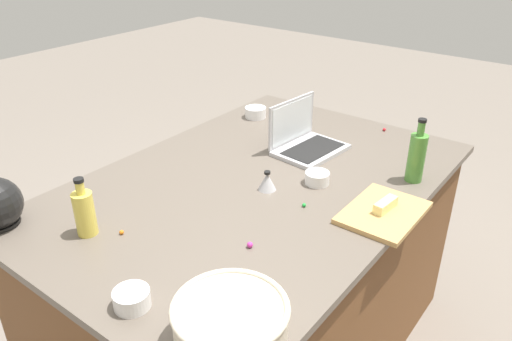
% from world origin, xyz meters
% --- Properties ---
extents(island_counter, '(1.75, 1.17, 0.90)m').
position_xyz_m(island_counter, '(0.00, 0.00, 0.45)').
color(island_counter, brown).
rests_on(island_counter, ground).
extents(laptop, '(0.33, 0.26, 0.22)m').
position_xyz_m(laptop, '(-0.37, -0.01, 0.95)').
color(laptop, '#B7B7BC').
rests_on(laptop, island_counter).
extents(mixing_bowl_large, '(0.29, 0.29, 0.13)m').
position_xyz_m(mixing_bowl_large, '(0.70, 0.46, 0.97)').
color(mixing_bowl_large, beige).
rests_on(mixing_bowl_large, island_counter).
extents(bottle_oil, '(0.07, 0.07, 0.21)m').
position_xyz_m(bottle_oil, '(0.62, -0.23, 0.98)').
color(bottle_oil, '#DBC64C').
rests_on(bottle_oil, island_counter).
extents(bottle_olive, '(0.07, 0.07, 0.26)m').
position_xyz_m(bottle_olive, '(-0.39, 0.49, 1.00)').
color(bottle_olive, '#4C8C38').
rests_on(bottle_olive, island_counter).
extents(cutting_board, '(0.32, 0.24, 0.02)m').
position_xyz_m(cutting_board, '(-0.08, 0.50, 0.91)').
color(cutting_board, tan).
rests_on(cutting_board, island_counter).
extents(butter_stick_left, '(0.11, 0.05, 0.04)m').
position_xyz_m(butter_stick_left, '(-0.09, 0.50, 0.94)').
color(butter_stick_left, '#F4E58C').
rests_on(butter_stick_left, cutting_board).
extents(ramekin_small, '(0.10, 0.10, 0.05)m').
position_xyz_m(ramekin_small, '(-0.13, 0.20, 0.92)').
color(ramekin_small, white).
rests_on(ramekin_small, island_counter).
extents(ramekin_medium, '(0.11, 0.11, 0.05)m').
position_xyz_m(ramekin_medium, '(-0.55, -0.42, 0.93)').
color(ramekin_medium, white).
rests_on(ramekin_medium, island_counter).
extents(ramekin_wide, '(0.10, 0.10, 0.05)m').
position_xyz_m(ramekin_wide, '(0.76, 0.16, 0.93)').
color(ramekin_wide, white).
rests_on(ramekin_wide, island_counter).
extents(kitchen_timer, '(0.07, 0.07, 0.08)m').
position_xyz_m(kitchen_timer, '(0.02, 0.07, 0.94)').
color(kitchen_timer, '#B2B2B7').
rests_on(kitchen_timer, island_counter).
extents(candy_0, '(0.02, 0.02, 0.02)m').
position_xyz_m(candy_0, '(0.36, 0.25, 0.91)').
color(candy_0, '#CC3399').
rests_on(candy_0, island_counter).
extents(candy_1, '(0.01, 0.01, 0.01)m').
position_xyz_m(candy_1, '(0.04, 0.25, 0.91)').
color(candy_1, green).
rests_on(candy_1, island_counter).
extents(candy_2, '(0.02, 0.02, 0.02)m').
position_xyz_m(candy_2, '(0.56, -0.13, 0.91)').
color(candy_2, orange).
rests_on(candy_2, island_counter).
extents(candy_3, '(0.01, 0.01, 0.01)m').
position_xyz_m(candy_3, '(-0.44, -0.22, 0.91)').
color(candy_3, yellow).
rests_on(candy_3, island_counter).
extents(candy_4, '(0.02, 0.02, 0.02)m').
position_xyz_m(candy_4, '(-0.74, -0.34, 0.91)').
color(candy_4, blue).
rests_on(candy_4, island_counter).
extents(candy_5, '(0.02, 0.02, 0.02)m').
position_xyz_m(candy_5, '(-0.79, 0.18, 0.91)').
color(candy_5, red).
rests_on(candy_5, island_counter).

